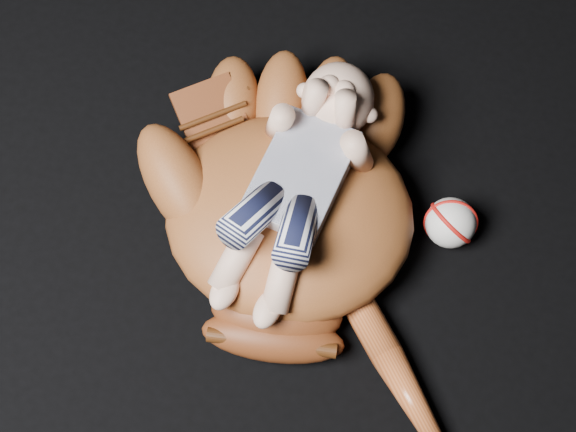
{
  "coord_description": "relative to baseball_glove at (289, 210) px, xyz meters",
  "views": [
    {
      "loc": [
        0.1,
        -0.39,
        1.19
      ],
      "look_at": [
        -0.0,
        0.1,
        0.08
      ],
      "focal_mm": 55.0,
      "sensor_mm": 36.0,
      "label": 1
    }
  ],
  "objects": [
    {
      "name": "newborn_baby",
      "position": [
        0.0,
        0.0,
        0.06
      ],
      "size": [
        0.25,
        0.42,
        0.16
      ],
      "primitive_type": null,
      "rotation": [
        0.0,
        0.0,
        -0.21
      ],
      "color": "beige",
      "rests_on": "baseball_glove"
    },
    {
      "name": "baseball_glove",
      "position": [
        0.0,
        0.0,
        0.0
      ],
      "size": [
        0.47,
        0.53,
        0.16
      ],
      "primitive_type": null,
      "rotation": [
        0.0,
        0.0,
        0.07
      ],
      "color": "brown",
      "rests_on": "ground"
    },
    {
      "name": "baseball_bat",
      "position": [
        0.19,
        -0.18,
        -0.05
      ],
      "size": [
        0.34,
        0.42,
        0.05
      ],
      "primitive_type": null,
      "rotation": [
        0.0,
        0.0,
        0.67
      ],
      "color": "#A54920",
      "rests_on": "ground"
    },
    {
      "name": "baseball",
      "position": [
        0.23,
        0.04,
        -0.04
      ],
      "size": [
        0.1,
        0.1,
        0.07
      ],
      "primitive_type": "sphere",
      "rotation": [
        0.0,
        0.0,
        -0.36
      ],
      "color": "silver",
      "rests_on": "ground"
    }
  ]
}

